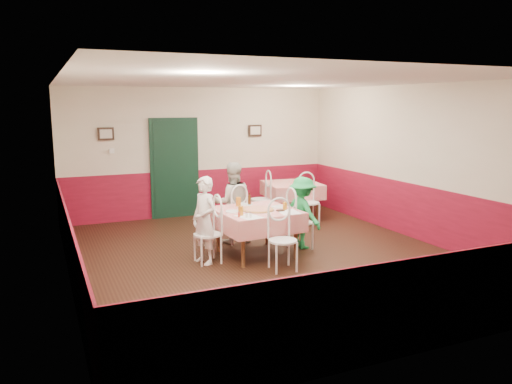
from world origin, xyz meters
name	(u,v)px	position (x,y,z in m)	size (l,w,h in m)	color
floor	(267,257)	(0.00, 0.00, 0.00)	(7.00, 7.00, 0.00)	black
ceiling	(267,80)	(0.00, 0.00, 2.80)	(7.00, 7.00, 0.00)	white
back_wall	(200,152)	(0.00, 3.50, 1.40)	(6.00, 0.10, 2.80)	beige
front_wall	(424,216)	(0.00, -3.50, 1.40)	(6.00, 0.10, 2.80)	beige
left_wall	(64,183)	(-3.00, 0.00, 1.40)	(0.10, 7.00, 2.80)	beige
right_wall	(417,162)	(3.00, 0.00, 1.40)	(0.10, 7.00, 2.80)	beige
wainscot_back	(201,192)	(0.00, 3.48, 0.50)	(6.00, 0.03, 1.00)	maroon
wainscot_front	(417,306)	(0.00, -3.48, 0.50)	(6.00, 0.03, 1.00)	maroon
wainscot_left	(69,248)	(-2.98, 0.00, 0.50)	(0.03, 7.00, 1.00)	maroon
wainscot_right	(414,211)	(2.98, 0.00, 0.50)	(0.03, 7.00, 1.00)	maroon
door	(175,169)	(-0.60, 3.45, 1.05)	(0.96, 0.06, 2.10)	black
picture_left	(106,134)	(-2.00, 3.45, 1.85)	(0.32, 0.03, 0.26)	black
picture_right	(255,130)	(1.30, 3.45, 1.85)	(0.32, 0.03, 0.26)	black
thermostat	(112,151)	(-1.90, 3.45, 1.50)	(0.10, 0.03, 0.10)	white
main_table	(256,233)	(-0.12, 0.16, 0.38)	(1.22, 1.22, 0.77)	red
second_table	(292,200)	(1.73, 2.41, 0.38)	(1.12, 1.12, 0.77)	red
chair_left	(208,235)	(-0.97, 0.10, 0.45)	(0.42, 0.42, 0.90)	white
chair_right	(300,223)	(0.73, 0.23, 0.45)	(0.42, 0.42, 0.90)	white
chair_far	(234,218)	(-0.18, 1.01, 0.45)	(0.42, 0.42, 0.90)	white
chair_near	(283,241)	(-0.05, -0.68, 0.45)	(0.42, 0.42, 0.90)	white
chair_second_a	(261,199)	(0.98, 2.41, 0.45)	(0.42, 0.42, 0.90)	white
chair_second_b	(309,203)	(1.73, 1.66, 0.45)	(0.42, 0.42, 0.90)	white
pizza	(258,209)	(-0.11, 0.10, 0.78)	(0.50, 0.50, 0.03)	#B74723
plate_left	(234,211)	(-0.51, 0.15, 0.77)	(0.25, 0.25, 0.01)	white
plate_right	(279,207)	(0.30, 0.18, 0.77)	(0.25, 0.25, 0.01)	white
plate_far	(245,204)	(-0.13, 0.59, 0.77)	(0.25, 0.25, 0.01)	white
glass_a	(241,211)	(-0.51, -0.14, 0.83)	(0.08, 0.08, 0.15)	#BF7219
glass_b	(285,206)	(0.31, -0.03, 0.82)	(0.07, 0.07, 0.12)	#BF7219
glass_c	(238,202)	(-0.27, 0.54, 0.84)	(0.08, 0.08, 0.15)	#BF7219
beer_bottle	(249,199)	(-0.07, 0.55, 0.86)	(0.05, 0.05, 0.19)	#381C0A
shaker_a	(247,215)	(-0.48, -0.30, 0.81)	(0.04, 0.04, 0.09)	silver
shaker_b	(250,215)	(-0.43, -0.33, 0.81)	(0.04, 0.04, 0.09)	silver
shaker_c	(239,214)	(-0.57, -0.23, 0.81)	(0.04, 0.04, 0.09)	#B23319
menu_left	(249,217)	(-0.42, -0.27, 0.76)	(0.30, 0.40, 0.00)	white
menu_right	(289,212)	(0.28, -0.21, 0.76)	(0.30, 0.40, 0.00)	white
wallet	(280,210)	(0.19, -0.10, 0.77)	(0.11, 0.09, 0.02)	black
diner_left	(204,220)	(-1.02, 0.10, 0.68)	(0.50, 0.33, 1.36)	gray
diner_far	(232,203)	(-0.18, 1.06, 0.72)	(0.70, 0.54, 1.44)	gray
diner_right	(303,213)	(0.78, 0.23, 0.62)	(0.80, 0.46, 1.23)	gray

